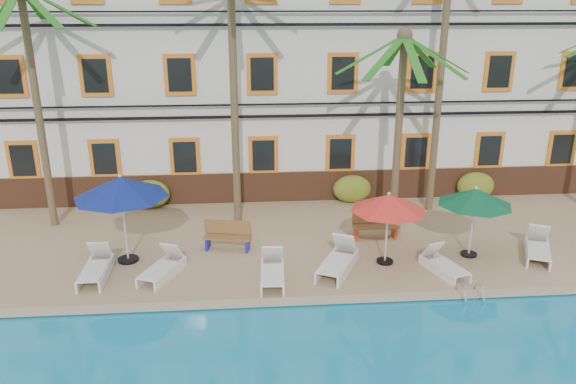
{
  "coord_description": "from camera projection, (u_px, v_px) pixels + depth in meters",
  "views": [
    {
      "loc": [
        -2.2,
        -13.97,
        7.95
      ],
      "look_at": [
        -0.86,
        3.0,
        2.0
      ],
      "focal_mm": 35.0,
      "sensor_mm": 36.0,
      "label": 1
    }
  ],
  "objects": [
    {
      "name": "ground",
      "position": [
        326.0,
        292.0,
        15.94
      ],
      "size": [
        100.0,
        100.0,
        0.0
      ],
      "primitive_type": "plane",
      "color": "#384C23",
      "rests_on": "ground"
    },
    {
      "name": "pool_deck",
      "position": [
        307.0,
        222.0,
        20.6
      ],
      "size": [
        30.0,
        12.0,
        0.25
      ],
      "primitive_type": "cube",
      "color": "tan",
      "rests_on": "ground"
    },
    {
      "name": "pool_coping",
      "position": [
        331.0,
        300.0,
        15.0
      ],
      "size": [
        30.0,
        0.35,
        0.06
      ],
      "primitive_type": "cube",
      "color": "tan",
      "rests_on": "pool_deck"
    },
    {
      "name": "hotel_building",
      "position": [
        295.0,
        61.0,
        23.56
      ],
      "size": [
        25.4,
        6.44,
        10.22
      ],
      "color": "silver",
      "rests_on": "pool_deck"
    },
    {
      "name": "palm_a",
      "position": [
        33.0,
        75.0,
        18.25
      ],
      "size": [
        4.4,
        4.4,
        8.25
      ],
      "color": "brown",
      "rests_on": "pool_deck"
    },
    {
      "name": "palm_b",
      "position": [
        233.0,
        57.0,
        18.46
      ],
      "size": [
        4.4,
        4.4,
        9.18
      ],
      "color": "brown",
      "rests_on": "pool_deck"
    },
    {
      "name": "palm_c",
      "position": [
        400.0,
        101.0,
        18.54
      ],
      "size": [
        4.4,
        4.4,
        6.79
      ],
      "color": "brown",
      "rests_on": "pool_deck"
    },
    {
      "name": "palm_d",
      "position": [
        444.0,
        35.0,
        19.32
      ],
      "size": [
        4.4,
        4.4,
        10.33
      ],
      "color": "brown",
      "rests_on": "pool_deck"
    },
    {
      "name": "shrub_left",
      "position": [
        150.0,
        194.0,
        21.45
      ],
      "size": [
        1.5,
        0.9,
        1.1
      ],
      "primitive_type": "ellipsoid",
      "color": "#27611B",
      "rests_on": "pool_deck"
    },
    {
      "name": "shrub_mid",
      "position": [
        352.0,
        189.0,
        22.03
      ],
      "size": [
        1.5,
        0.9,
        1.1
      ],
      "primitive_type": "ellipsoid",
      "color": "#27611B",
      "rests_on": "pool_deck"
    },
    {
      "name": "shrub_right",
      "position": [
        475.0,
        186.0,
        22.4
      ],
      "size": [
        1.5,
        0.9,
        1.1
      ],
      "primitive_type": "ellipsoid",
      "color": "#27611B",
      "rests_on": "pool_deck"
    },
    {
      "name": "umbrella_blue",
      "position": [
        121.0,
        187.0,
        16.48
      ],
      "size": [
        2.8,
        2.8,
        2.79
      ],
      "color": "black",
      "rests_on": "pool_deck"
    },
    {
      "name": "umbrella_red",
      "position": [
        388.0,
        203.0,
        16.53
      ],
      "size": [
        2.28,
        2.28,
        2.28
      ],
      "color": "black",
      "rests_on": "pool_deck"
    },
    {
      "name": "umbrella_green",
      "position": [
        475.0,
        197.0,
        17.01
      ],
      "size": [
        2.28,
        2.28,
        2.28
      ],
      "color": "black",
      "rests_on": "pool_deck"
    },
    {
      "name": "lounger_a",
      "position": [
        96.0,
        267.0,
        16.21
      ],
      "size": [
        0.69,
        1.92,
        0.91
      ],
      "color": "white",
      "rests_on": "pool_deck"
    },
    {
      "name": "lounger_b",
      "position": [
        163.0,
        267.0,
        16.27
      ],
      "size": [
        1.3,
        1.89,
        0.84
      ],
      "color": "white",
      "rests_on": "pool_deck"
    },
    {
      "name": "lounger_c",
      "position": [
        272.0,
        271.0,
        16.0
      ],
      "size": [
        0.76,
        1.89,
        0.88
      ],
      "color": "white",
      "rests_on": "pool_deck"
    },
    {
      "name": "lounger_d",
      "position": [
        338.0,
        261.0,
        16.57
      ],
      "size": [
        1.59,
        2.17,
        0.98
      ],
      "color": "white",
      "rests_on": "pool_deck"
    },
    {
      "name": "lounger_e",
      "position": [
        444.0,
        264.0,
        16.47
      ],
      "size": [
        1.12,
        1.8,
        0.8
      ],
      "color": "white",
      "rests_on": "pool_deck"
    },
    {
      "name": "lounger_f",
      "position": [
        538.0,
        248.0,
        17.45
      ],
      "size": [
        1.42,
        2.03,
        0.91
      ],
      "color": "white",
      "rests_on": "pool_deck"
    },
    {
      "name": "bench_left",
      "position": [
        228.0,
        235.0,
        17.95
      ],
      "size": [
        1.56,
        0.76,
        0.93
      ],
      "color": "olive",
      "rests_on": "pool_deck"
    },
    {
      "name": "bench_right",
      "position": [
        375.0,
        224.0,
        18.8
      ],
      "size": [
        1.51,
        0.49,
        0.93
      ],
      "color": "olive",
      "rests_on": "pool_deck"
    },
    {
      "name": "pool_ladder",
      "position": [
        470.0,
        297.0,
        15.19
      ],
      "size": [
        0.54,
        0.74,
        0.74
      ],
      "color": "silver",
      "rests_on": "ground"
    }
  ]
}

